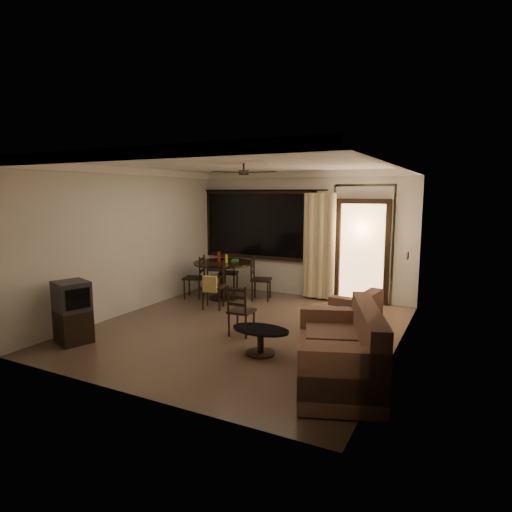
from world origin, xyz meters
The scene contains 12 objects.
ground centered at (0.00, 0.00, 0.00)m, with size 5.50×5.50×0.00m, color #7F6651.
room_shell centered at (0.59, 1.77, 1.83)m, with size 5.50×6.70×5.50m.
dining_table centered at (-1.44, 1.68, 0.64)m, with size 1.30×1.30×1.03m.
dining_chair_west centered at (-2.04, 1.43, 0.28)m, with size 0.53×0.53×0.95m.
dining_chair_east centered at (-0.64, 1.92, 0.28)m, with size 0.53×0.53×0.95m.
dining_chair_south centered at (-1.19, 0.86, 0.31)m, with size 0.53×0.56×0.95m.
dining_chair_north centered at (-1.67, 2.29, 0.28)m, with size 0.53×0.53×0.95m.
tv_cabinet centered at (-2.05, -1.82, 0.49)m, with size 0.63×0.60×0.97m.
sofa centered at (2.11, -1.37, 0.38)m, with size 1.49×1.98×0.94m.
armchair centered at (1.85, -0.03, 0.35)m, with size 0.92×0.92×0.84m.
coffee_table centered at (0.78, -0.94, 0.25)m, with size 0.87×0.52×0.38m.
side_chair centered at (0.13, -0.34, 0.25)m, with size 0.39×0.39×0.86m.
Camera 1 is at (3.42, -6.25, 2.31)m, focal length 30.00 mm.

